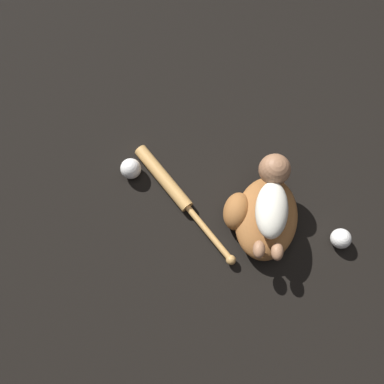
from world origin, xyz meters
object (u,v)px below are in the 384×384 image
at_px(baseball_glove, 261,217).
at_px(baseball, 131,169).
at_px(baby_figure, 273,196).
at_px(baseball_bat, 172,189).
at_px(baseball_spare, 341,239).

xyz_separation_m(baseball_glove, baseball, (-0.06, 0.47, -0.01)).
bearing_deg(baby_figure, baseball_bat, 106.34).
xyz_separation_m(baseball_glove, baseball_bat, (-0.05, 0.31, -0.03)).
bearing_deg(baseball, baseball_spare, -80.87).
bearing_deg(baseball_spare, baseball_glove, 103.58).
distance_m(baseball, baseball_spare, 0.74).
height_order(baby_figure, baseball_bat, baby_figure).
bearing_deg(baseball_spare, baby_figure, 94.01).
relative_size(baseball_bat, baseball_spare, 7.33).
relative_size(baby_figure, baseball_spare, 4.91).
relative_size(baseball_bat, baseball, 6.73).
bearing_deg(baseball, baby_figure, -78.09).
distance_m(baseball_glove, baseball, 0.48).
height_order(baby_figure, baseball, baby_figure).
relative_size(baseball_glove, baseball_bat, 0.68).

